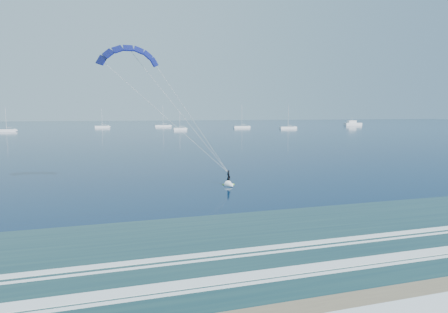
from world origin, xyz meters
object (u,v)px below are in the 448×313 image
sailboat_4 (163,126)px  sailboat_2 (102,127)px  motor_yacht (353,124)px  sailboat_6 (288,128)px  sailboat_1 (7,130)px  sailboat_5 (242,127)px  sailboat_3 (180,129)px  kitesurfer_rig (182,115)px

sailboat_4 → sailboat_2: bearing=-172.8°
motor_yacht → sailboat_6: size_ratio=0.97×
sailboat_1 → sailboat_5: 123.89m
motor_yacht → sailboat_3: size_ratio=1.32×
sailboat_4 → sailboat_6: bearing=-39.2°
sailboat_1 → sailboat_5: sailboat_5 is taller
sailboat_4 → sailboat_3: bearing=-88.8°
motor_yacht → sailboat_2: sailboat_2 is taller
kitesurfer_rig → sailboat_6: 184.95m
kitesurfer_rig → sailboat_1: size_ratio=1.53×
motor_yacht → sailboat_1: sailboat_1 is taller
sailboat_5 → sailboat_2: bearing=160.8°
sailboat_5 → sailboat_3: bearing=-157.0°
motor_yacht → sailboat_5: 92.23m
sailboat_4 → sailboat_1: bearing=-152.1°
motor_yacht → sailboat_1: bearing=-172.1°
sailboat_4 → sailboat_5: sailboat_4 is taller
sailboat_2 → sailboat_5: 83.95m
sailboat_1 → sailboat_4: (81.52, 43.21, 0.01)m
sailboat_2 → sailboat_1: bearing=-138.9°
kitesurfer_rig → motor_yacht: kitesurfer_rig is taller
sailboat_1 → sailboat_4: size_ratio=0.83×
sailboat_5 → kitesurfer_rig: bearing=-112.2°
motor_yacht → sailboat_2: bearing=177.0°
sailboat_2 → sailboat_6: sailboat_6 is taller
sailboat_6 → kitesurfer_rig: bearing=-120.4°
sailboat_4 → sailboat_5: 52.86m
sailboat_5 → sailboat_6: (21.01, -18.98, -0.00)m
motor_yacht → sailboat_3: 136.03m
sailboat_2 → sailboat_3: 59.11m
motor_yacht → sailboat_4: 132.91m
kitesurfer_rig → sailboat_2: bearing=91.9°
kitesurfer_rig → motor_yacht: bearing=50.4°
kitesurfer_rig → sailboat_6: kitesurfer_rig is taller
kitesurfer_rig → sailboat_5: (72.62, 178.27, -8.15)m
sailboat_5 → sailboat_6: 28.31m
sailboat_2 → sailboat_5: (79.30, -27.55, 0.02)m
sailboat_3 → sailboat_5: sailboat_5 is taller
sailboat_2 → sailboat_3: sailboat_2 is taller
motor_yacht → sailboat_3: (-131.18, -35.99, -0.74)m
sailboat_2 → sailboat_4: size_ratio=0.83×
sailboat_4 → sailboat_5: (41.89, -32.25, -0.00)m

